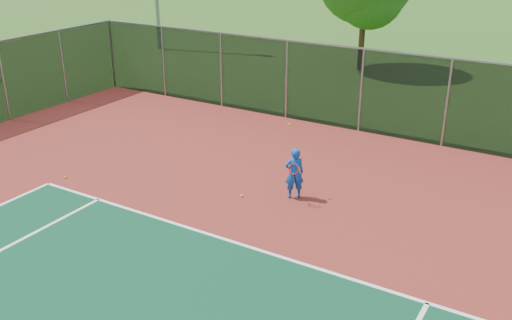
# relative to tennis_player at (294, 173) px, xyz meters

# --- Properties ---
(court_apron) EXTENTS (30.00, 20.00, 0.02)m
(court_apron) POSITION_rel_tennis_player_xyz_m (2.48, -3.88, -0.74)
(court_apron) COLOR maroon
(court_apron) RESTS_ON ground
(fence_back) EXTENTS (30.00, 0.06, 3.03)m
(fence_back) POSITION_rel_tennis_player_xyz_m (2.48, 6.12, 0.81)
(fence_back) COLOR black
(fence_back) RESTS_ON court_apron
(tennis_player) EXTENTS (0.63, 0.72, 2.08)m
(tennis_player) POSITION_rel_tennis_player_xyz_m (0.00, 0.00, 0.00)
(tennis_player) COLOR #1145A5
(tennis_player) RESTS_ON court_apron
(practice_ball_1) EXTENTS (0.07, 0.07, 0.07)m
(practice_ball_1) POSITION_rel_tennis_player_xyz_m (-6.41, -2.34, -0.69)
(practice_ball_1) COLOR gold
(practice_ball_1) RESTS_ON court_apron
(practice_ball_3) EXTENTS (0.07, 0.07, 0.07)m
(practice_ball_3) POSITION_rel_tennis_player_xyz_m (-1.24, -0.72, -0.69)
(practice_ball_3) COLOR gold
(practice_ball_3) RESTS_ON court_apron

